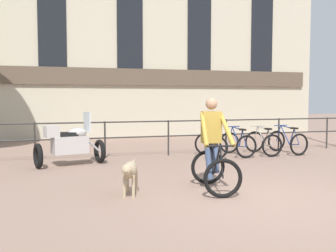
% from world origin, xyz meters
% --- Properties ---
extents(ground_plane, '(60.00, 60.00, 0.00)m').
position_xyz_m(ground_plane, '(0.00, 0.00, 0.00)').
color(ground_plane, '#8E7060').
extents(canal_railing, '(15.05, 0.05, 1.05)m').
position_xyz_m(canal_railing, '(-0.00, 5.20, 0.71)').
color(canal_railing, '#2D2B28').
rests_on(canal_railing, ground_plane).
extents(building_facade, '(18.00, 0.72, 10.82)m').
position_xyz_m(building_facade, '(-0.00, 10.99, 5.38)').
color(building_facade, '#BCB299').
rests_on(building_facade, ground_plane).
extents(cyclist_with_bike, '(0.87, 1.27, 1.70)m').
position_xyz_m(cyclist_with_bike, '(-0.49, 0.83, 0.76)').
color(cyclist_with_bike, black).
rests_on(cyclist_with_bike, ground_plane).
extents(dog, '(0.44, 0.97, 0.62)m').
position_xyz_m(dog, '(-2.08, 0.79, 0.44)').
color(dog, tan).
rests_on(dog, ground_plane).
extents(parked_motorcycle, '(1.80, 1.03, 1.35)m').
position_xyz_m(parked_motorcycle, '(-2.90, 4.23, 0.56)').
color(parked_motorcycle, black).
rests_on(parked_motorcycle, ground_plane).
extents(parked_bicycle_near_lamp, '(0.75, 1.16, 0.86)m').
position_xyz_m(parked_bicycle_near_lamp, '(1.08, 4.54, 0.36)').
color(parked_bicycle_near_lamp, black).
rests_on(parked_bicycle_near_lamp, ground_plane).
extents(parked_bicycle_mid_left, '(0.68, 1.12, 0.86)m').
position_xyz_m(parked_bicycle_mid_left, '(1.93, 4.54, 0.36)').
color(parked_bicycle_mid_left, black).
rests_on(parked_bicycle_mid_left, ground_plane).
extents(parked_bicycle_mid_right, '(0.68, 1.12, 0.86)m').
position_xyz_m(parked_bicycle_mid_right, '(2.79, 4.54, 0.36)').
color(parked_bicycle_mid_right, black).
rests_on(parked_bicycle_mid_right, ground_plane).
extents(parked_bicycle_far_end, '(0.76, 1.17, 0.86)m').
position_xyz_m(parked_bicycle_far_end, '(3.64, 4.54, 0.36)').
color(parked_bicycle_far_end, black).
rests_on(parked_bicycle_far_end, ground_plane).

